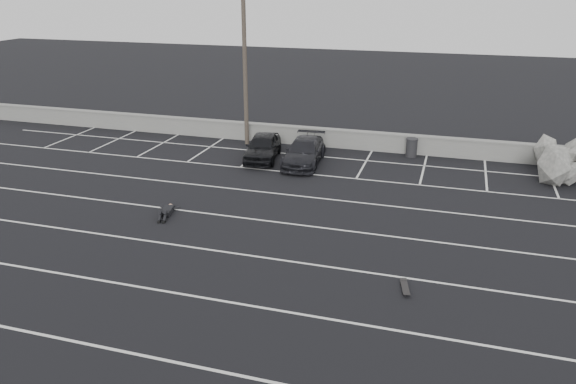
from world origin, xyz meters
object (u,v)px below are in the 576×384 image
(car_left, at_px, (263,147))
(trash_bin, at_px, (412,147))
(utility_pole, at_px, (245,64))
(car_right, at_px, (304,152))
(person, at_px, (168,208))
(skateboard, at_px, (405,288))

(car_left, distance_m, trash_bin, 8.03)
(trash_bin, bearing_deg, utility_pole, -178.43)
(car_left, relative_size, trash_bin, 3.98)
(car_right, bearing_deg, utility_pole, 143.38)
(utility_pole, bearing_deg, trash_bin, 1.57)
(car_right, bearing_deg, trash_bin, 24.90)
(trash_bin, distance_m, person, 14.00)
(trash_bin, height_order, person, trash_bin)
(car_right, distance_m, skateboard, 12.98)
(car_right, height_order, trash_bin, car_right)
(person, distance_m, skateboard, 10.55)
(utility_pole, bearing_deg, car_right, -32.40)
(trash_bin, bearing_deg, car_right, -150.89)
(skateboard, bearing_deg, person, 148.86)
(car_right, xyz_separation_m, skateboard, (6.36, -11.29, -0.56))
(car_right, height_order, utility_pole, utility_pole)
(trash_bin, bearing_deg, person, -129.24)
(car_right, relative_size, utility_pole, 0.49)
(car_left, xyz_separation_m, trash_bin, (7.53, 2.79, -0.17))
(trash_bin, relative_size, person, 0.44)
(car_right, relative_size, skateboard, 5.18)
(person, bearing_deg, trash_bin, 36.61)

